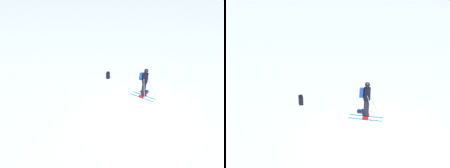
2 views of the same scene
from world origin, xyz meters
The scene contains 3 objects.
ground_plane centered at (0.00, 0.00, 0.00)m, with size 300.00×300.00×0.00m, color white.
skier centered at (1.63, -0.05, 1.00)m, with size 1.47×1.67×1.81m.
spare_backpack centered at (4.06, 2.60, 0.24)m, with size 0.32×0.25×0.50m.
Camera 2 is at (-13.37, 6.73, 8.53)m, focal length 60.00 mm.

